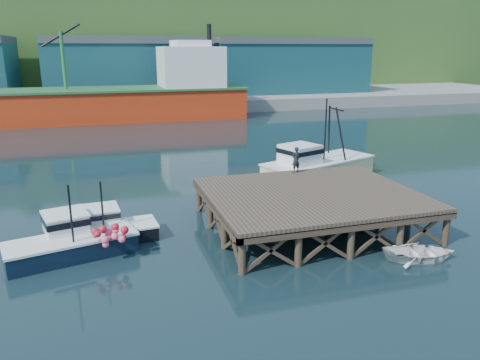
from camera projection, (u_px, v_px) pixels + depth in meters
name	position (u px, v px, depth m)	size (l,w,h in m)	color
ground	(221.00, 236.00, 26.30)	(300.00, 300.00, 0.00)	black
wharf	(312.00, 196.00, 27.15)	(12.00, 10.00, 2.62)	brown
far_quay	(128.00, 98.00, 90.45)	(160.00, 40.00, 2.00)	gray
warehouse_mid	(129.00, 70.00, 84.36)	(28.00, 16.00, 9.00)	#1A4F57
warehouse_right	(283.00, 68.00, 92.83)	(30.00, 16.00, 9.00)	#1A4F57
cargo_ship	(78.00, 98.00, 67.19)	(55.50, 10.00, 13.75)	red
hillside	(117.00, 45.00, 115.36)	(220.00, 50.00, 22.00)	#2D511E
boat_navy	(70.00, 240.00, 23.77)	(6.71, 4.25, 3.97)	black
boat_black	(103.00, 229.00, 25.66)	(5.93, 4.97, 3.57)	black
trawler	(316.00, 164.00, 37.33)	(10.29, 6.57, 6.49)	beige
dinghy	(420.00, 253.00, 23.34)	(2.51, 3.51, 0.73)	white
dockworker	(296.00, 160.00, 31.35)	(0.64, 0.42, 1.76)	black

